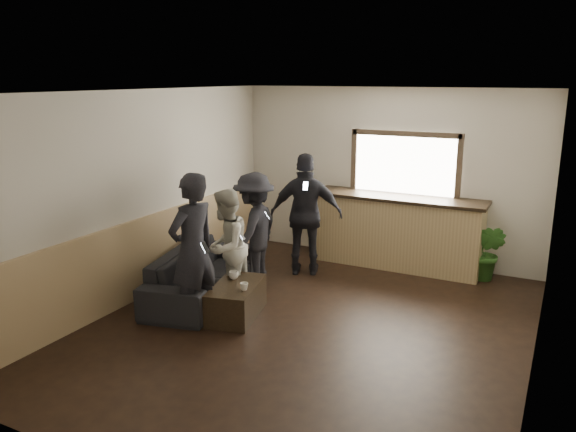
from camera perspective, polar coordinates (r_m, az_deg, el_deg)
The scene contains 12 objects.
ground at distance 6.96m, azimuth 2.06°, elevation -11.19°, with size 5.00×6.00×0.01m, color black.
room_shell at distance 6.81m, azimuth -3.47°, elevation 1.30°, with size 5.01×6.01×2.80m.
bar_counter at distance 9.04m, azimuth 11.05°, elevation -1.12°, with size 2.70×0.68×2.13m.
sofa at distance 7.88m, azimuth -8.74°, elevation -5.71°, with size 2.22×0.87×0.65m, color black.
coffee_table at distance 7.20m, azimuth -5.27°, elevation -8.52°, with size 0.53×0.95×0.42m, color black.
cup_a at distance 7.30m, azimuth -5.54°, elevation -6.01°, with size 0.13×0.13×0.10m, color silver.
cup_b at distance 6.92m, azimuth -4.48°, elevation -7.15°, with size 0.10×0.10×0.09m, color silver.
potted_plant at distance 8.80m, azimuth 19.66°, elevation -3.54°, with size 0.47×0.38×0.86m, color #2D6623.
person_a at distance 6.84m, azimuth -9.66°, elevation -3.41°, with size 0.58×0.76×1.88m.
person_b at distance 7.45m, azimuth -6.32°, elevation -3.15°, with size 0.71×0.84×1.55m.
person_c at distance 8.04m, azimuth -3.45°, elevation -1.41°, with size 0.70×1.11×1.66m.
person_d at distance 8.46m, azimuth 1.86°, elevation 0.13°, with size 1.18×0.83×1.86m.
Camera 1 is at (2.63, -5.72, 2.97)m, focal length 35.00 mm.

